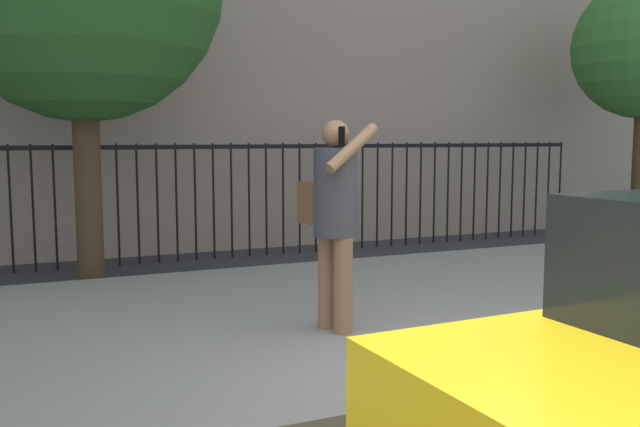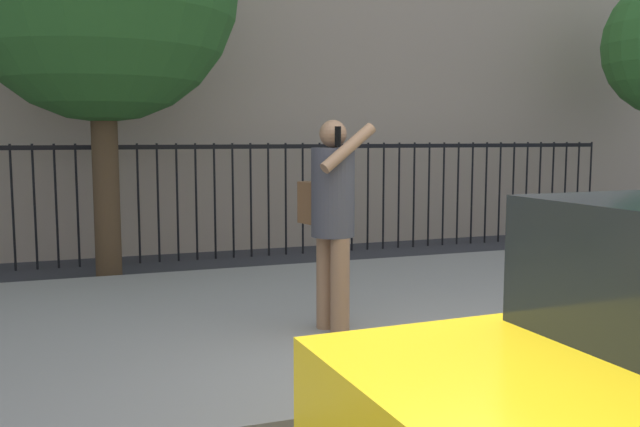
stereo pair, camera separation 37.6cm
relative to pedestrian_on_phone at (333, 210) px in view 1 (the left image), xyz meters
The scene contains 4 objects.
ground_plane 1.95m from the pedestrian_on_phone, 79.25° to the right, with size 60.00×60.00×0.00m, color #333338.
sidewalk 1.25m from the pedestrian_on_phone, 64.75° to the left, with size 28.00×4.40×0.15m, color gray.
iron_fence 4.34m from the pedestrian_on_phone, 86.07° to the left, with size 12.03×0.04×1.60m.
pedestrian_on_phone is the anchor object (origin of this frame).
Camera 1 is at (-2.53, -3.30, 1.69)m, focal length 38.51 mm.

